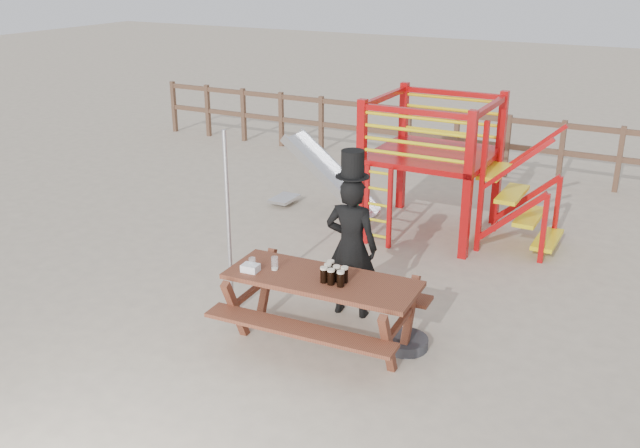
{
  "coord_description": "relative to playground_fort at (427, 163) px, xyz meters",
  "views": [
    {
      "loc": [
        3.58,
        -6.28,
        4.0
      ],
      "look_at": [
        -0.21,
        0.8,
        0.96
      ],
      "focal_mm": 40.0,
      "sensor_mm": 36.0,
      "label": 1
    }
  ],
  "objects": [
    {
      "name": "picnic_table",
      "position": [
        0.24,
        -3.82,
        -0.57
      ],
      "size": [
        2.14,
        1.53,
        0.8
      ],
      "rotation": [
        0.0,
        0.0,
        0.05
      ],
      "color": "brown",
      "rests_on": "ground"
    },
    {
      "name": "back_fence",
      "position": [
        -0.12,
        3.42,
        -0.34
      ],
      "size": [
        15.09,
        0.09,
        1.2
      ],
      "color": "brown",
      "rests_on": "ground"
    },
    {
      "name": "ground",
      "position": [
        -0.12,
        -3.58,
        -1.07
      ],
      "size": [
        60.0,
        60.0,
        0.0
      ],
      "primitive_type": "plane",
      "color": "#C1B096",
      "rests_on": "ground"
    },
    {
      "name": "man_with_hat",
      "position": [
        0.2,
        -3.02,
        -0.18
      ],
      "size": [
        0.66,
        0.47,
        2.0
      ],
      "rotation": [
        0.0,
        0.0,
        3.26
      ],
      "color": "black",
      "rests_on": "ground"
    },
    {
      "name": "empty_glasses",
      "position": [
        -0.4,
        -3.95,
        -0.2
      ],
      "size": [
        0.28,
        0.21,
        0.15
      ],
      "color": "silver",
      "rests_on": "picnic_table"
    },
    {
      "name": "paper_bag",
      "position": [
        -0.51,
        -4.04,
        -0.23
      ],
      "size": [
        0.19,
        0.15,
        0.08
      ],
      "primitive_type": "cube",
      "rotation": [
        0.0,
        0.0,
        0.08
      ],
      "color": "white",
      "rests_on": "picnic_table"
    },
    {
      "name": "metal_pole",
      "position": [
        -1.05,
        -3.67,
        0.04
      ],
      "size": [
        0.05,
        0.05,
        2.22
      ],
      "primitive_type": "cylinder",
      "color": "#B2B2B7",
      "rests_on": "ground"
    },
    {
      "name": "playground_fort",
      "position": [
        0.0,
        0.0,
        0.0
      ],
      "size": [
        4.71,
        1.84,
        2.1
      ],
      "color": "#B90C0D",
      "rests_on": "ground"
    },
    {
      "name": "stout_pints",
      "position": [
        0.39,
        -3.84,
        -0.19
      ],
      "size": [
        0.29,
        0.27,
        0.17
      ],
      "color": "black",
      "rests_on": "picnic_table"
    },
    {
      "name": "parasol_base",
      "position": [
        1.08,
        -3.46,
        -1.01
      ],
      "size": [
        0.5,
        0.5,
        0.21
      ],
      "color": "#323236",
      "rests_on": "ground"
    }
  ]
}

